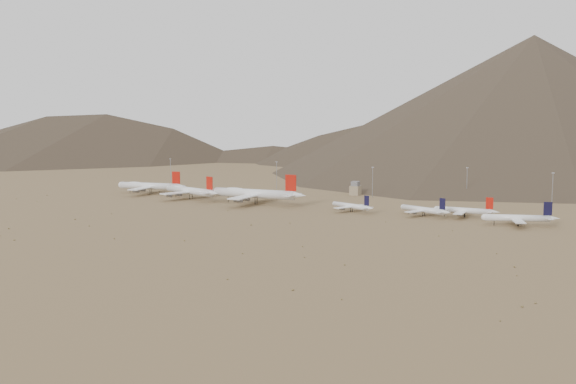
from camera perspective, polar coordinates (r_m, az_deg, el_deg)
The scene contains 16 objects.
ground at distance 463.54m, azimuth -3.37°, elevation -1.59°, with size 3000.00×3000.00×0.00m, color olive.
mountain_ridge at distance 1312.01m, azimuth 18.78°, elevation 9.87°, with size 4400.00×1000.00×300.00m.
widebody_west at distance 573.06m, azimuth -12.18°, elevation 0.53°, with size 67.65×52.93×20.29m.
widebody_centre at distance 530.02m, azimuth -8.70°, elevation 0.12°, with size 65.90×52.07×20.04m.
widebody_east at distance 493.56m, azimuth -2.96°, elevation -0.13°, with size 80.07×61.82×23.79m.
narrowbody_a at distance 453.77m, azimuth 5.70°, elevation -1.25°, with size 37.29×27.89×12.88m.
narrowbody_b at distance 440.77m, azimuth 12.01°, elevation -1.56°, with size 39.46×29.61×13.74m.
narrowbody_c at distance 442.22m, azimuth 15.48°, elevation -1.60°, with size 43.26×31.04×14.27m.
narrowbody_d at distance 416.84m, azimuth 19.85°, elevation -2.19°, with size 44.12×33.00×15.25m.
control_tower at distance 554.09m, azimuth 6.01°, elevation 0.26°, with size 8.00×8.00×12.00m.
mast_far_west at distance 659.07m, azimuth -10.40°, elevation 1.96°, with size 2.00×0.60×25.70m.
mast_west at distance 601.49m, azimuth -1.02°, elevation 1.64°, with size 2.00×0.60×25.70m.
mast_centre at distance 537.93m, azimuth 7.53°, elevation 1.01°, with size 2.00×0.60×25.70m.
mast_east at distance 549.45m, azimuth 15.62°, elevation 0.94°, with size 2.00×0.60×25.70m.
mast_far_east at distance 517.15m, azimuth 22.45°, elevation 0.35°, with size 2.00×0.60×25.70m.
desert_scrub at distance 376.96m, azimuth -12.96°, elevation -3.58°, with size 418.77×175.62×0.77m.
Camera 1 is at (249.32, -385.31, 65.15)m, focal length 40.00 mm.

